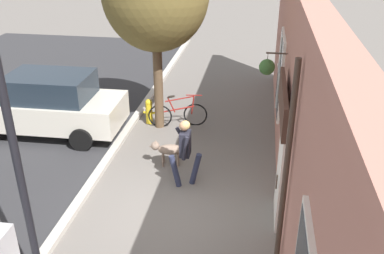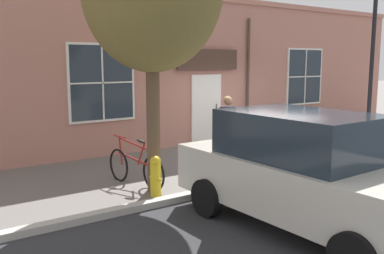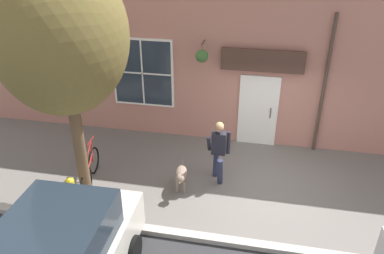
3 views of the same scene
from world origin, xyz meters
name	(u,v)px [view 3 (image 3 of 3)]	position (x,y,z in m)	size (l,w,h in m)	color
ground_plane	(260,187)	(0.00, 0.00, 0.00)	(90.00, 90.00, 0.00)	#66605B
storefront_facade	(271,70)	(-2.34, 0.00, 2.23)	(0.95, 18.00, 4.43)	#B27566
pedestrian_walking	(219,147)	(-0.12, -1.08, 0.97)	(0.73, 0.54, 1.63)	#282D47
dog_on_leash	(181,175)	(0.46, -1.90, 0.43)	(1.02, 0.36, 0.66)	#7F6B5B
street_tree_by_curb	(63,40)	(1.12, -4.01, 3.74)	(2.82, 2.54, 5.38)	brown
leaning_bicycle	(90,170)	(0.64, -4.15, 0.38)	(1.71, 0.37, 1.00)	black
fire_hydrant	(72,192)	(1.52, -4.18, 0.40)	(0.34, 0.20, 0.77)	gold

